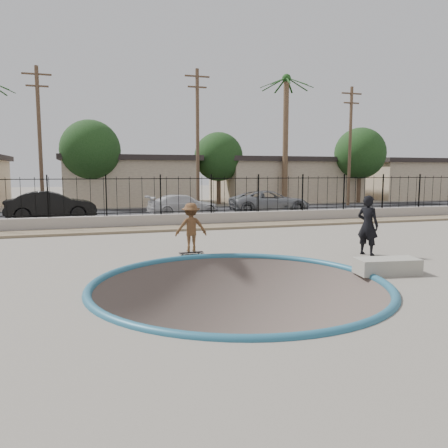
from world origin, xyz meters
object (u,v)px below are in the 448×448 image
videographer (368,225)px  car_b (51,205)px  car_c (183,205)px  skateboard (191,253)px  skater (191,230)px  concrete_ledge (387,266)px  car_d (270,202)px

videographer → car_b: videographer is taller
car_c → videographer: bearing=-173.4°
skateboard → car_c: car_c is taller
videographer → car_c: 14.06m
skater → videographer: videographer is taller
skater → concrete_ledge: bearing=142.6°
skater → concrete_ledge: size_ratio=0.97×
videographer → car_c: size_ratio=0.44×
car_b → car_d: bearing=-94.5°
car_d → skater: bearing=150.5°
concrete_ledge → videographer: bearing=65.5°
videographer → car_b: (-10.30, 13.74, -0.14)m
concrete_ledge → car_b: size_ratio=0.34×
skateboard → skater: bearing=-94.4°
car_b → concrete_ledge: bearing=-154.6°
videographer → car_d: size_ratio=0.37×
skater → car_b: car_b is taller
videographer → car_d: bearing=-37.9°
car_b → car_c: 7.32m
videographer → car_d: (2.58, 13.70, -0.20)m
concrete_ledge → car_d: (3.66, 16.08, 0.54)m
skateboard → videographer: 5.65m
skater → car_d: 14.32m
skater → concrete_ledge: 5.93m
car_d → skateboard: bearing=150.5°
videographer → concrete_ledge: videographer is taller
car_b → skateboard: bearing=-161.7°
skateboard → videographer: size_ratio=0.42×
videographer → concrete_ledge: (-1.08, -2.38, -0.75)m
skateboard → car_b: bearing=108.2°
skateboard → car_b: car_b is taller
skateboard → concrete_ledge: 5.90m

